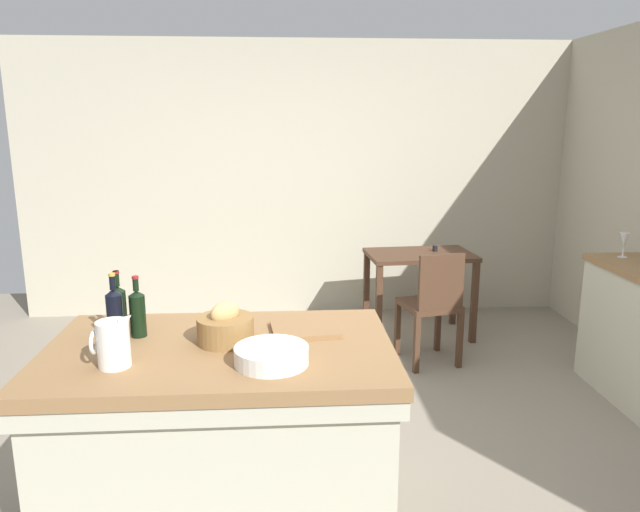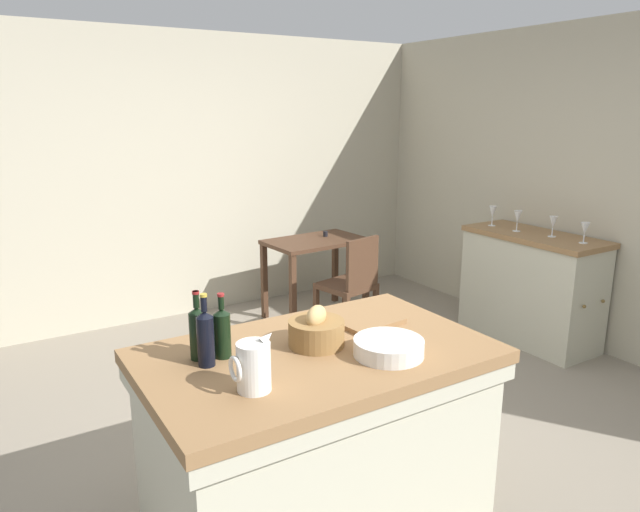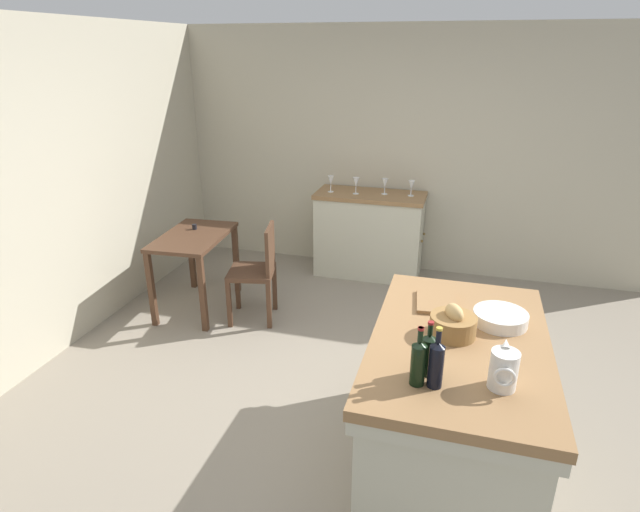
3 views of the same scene
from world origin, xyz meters
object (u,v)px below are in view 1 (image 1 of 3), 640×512
Objects in this scene: bread_basket at (225,328)px; wine_glass_right at (624,241)px; wine_bottle_amber at (119,309)px; wash_bowl at (272,355)px; cutting_board at (305,330)px; pitcher at (113,343)px; wine_bottle_dark at (138,312)px; wooden_chair at (433,304)px; writing_desk at (420,267)px; wine_bottle_green at (115,313)px; island_table at (223,430)px.

bread_basket is 3.00m from wine_glass_right.
wash_bowl is at bearing -29.28° from wine_bottle_amber.
wash_bowl reaches higher than cutting_board.
bread_basket is at bearing 29.73° from pitcher.
wash_bowl is at bearing -1.35° from pitcher.
wine_glass_right is at bearing 33.99° from wash_bowl.
pitcher is at bearing -93.02° from wine_bottle_dark.
wooden_chair is 3.90× the size of pitcher.
wooden_chair is (-0.05, -0.65, -0.13)m from writing_desk.
bread_basket is (-1.45, -2.40, 0.33)m from writing_desk.
wine_bottle_dark is 0.92× the size of wine_bottle_green.
wine_bottle_dark is (-0.77, -0.00, 0.10)m from cutting_board.
wine_bottle_green reaches higher than island_table.
pitcher is 0.31m from wine_bottle_green.
writing_desk is 2.98m from wine_bottle_dark.
wine_bottle_green reaches higher than wine_bottle_dark.
wash_bowl is 0.39m from cutting_board.
pitcher is 0.86m from cutting_board.
bread_basket is at bearing -128.81° from wooden_chair.
island_table is 4.91× the size of wine_bottle_green.
wine_bottle_green reaches higher than bread_basket.
wine_bottle_dark is (-0.61, 0.36, 0.08)m from wash_bowl.
wash_bowl is at bearing -146.01° from wine_glass_right.
wine_bottle_green is (-1.95, -2.34, 0.39)m from writing_desk.
wine_glass_right is at bearing -15.71° from wooden_chair.
island_table is 2.86m from writing_desk.
island_table is 2.29m from wooden_chair.
writing_desk is at bearing 86.01° from wooden_chair.
island_table is 6.05× the size of bread_basket.
writing_desk is 3.01m from wine_bottle_amber.
writing_desk is 2.82m from bread_basket.
wash_bowl is (0.23, -0.21, 0.45)m from island_table.
pitcher is 0.92× the size of bread_basket.
wine_glass_right is (1.25, -0.35, 0.55)m from wooden_chair.
wooden_chair is 1.41m from wine_glass_right.
wooden_chair is 2.94× the size of cutting_board.
wine_bottle_amber reaches higher than writing_desk.
wine_bottle_green reaches higher than wine_bottle_amber.
wine_bottle_amber is at bearing 150.72° from wash_bowl.
wine_bottle_green reaches higher than pitcher.
wine_bottle_green reaches higher than wash_bowl.
wash_bowl reaches higher than wooden_chair.
wine_bottle_green is at bearing 167.38° from island_table.
bread_basket is (0.02, 0.05, 0.48)m from island_table.
cutting_board reaches higher than writing_desk.
wine_bottle_dark is (-0.38, 0.15, 0.53)m from island_table.
wine_glass_right reaches higher than island_table.
wine_bottle_dark is 0.95× the size of wine_bottle_amber.
wine_bottle_amber is at bearing -139.88° from wooden_chair.
wash_bowl is at bearing -50.96° from bread_basket.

